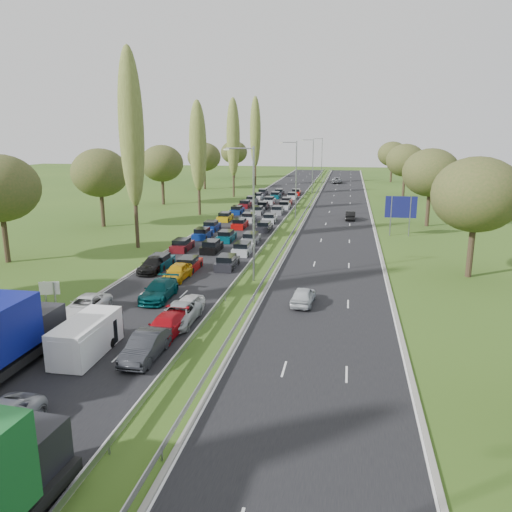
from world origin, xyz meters
The scene contains 24 objects.
ground centered at (4.50, 80.00, 0.00)m, with size 260.00×260.00×0.00m, color #2F5019.
near_carriageway centered at (-2.25, 82.50, 0.00)m, with size 10.50×215.00×0.04m, color black.
far_carriageway centered at (11.25, 82.50, 0.00)m, with size 10.50×215.00×0.04m, color black.
central_reservation centered at (4.50, 82.50, 0.55)m, with size 2.36×215.00×0.32m.
lamp_columns centered at (4.50, 78.00, 6.00)m, with size 0.18×140.18×12.00m.
poplar_row centered at (-11.50, 68.17, 12.39)m, with size 2.80×127.80×22.44m.
woodland_left centered at (-22.00, 62.63, 7.68)m, with size 8.00×166.00×11.10m.
woodland_right centered at (24.00, 66.67, 7.68)m, with size 8.00×153.00×11.10m.
traffic_queue_fill centered at (-2.29, 77.59, 0.44)m, with size 9.11×68.40×0.80m.
near_car_2 centered at (-5.98, 31.98, 0.71)m, with size 2.29×4.98×1.38m, color silver.
near_car_3 centered at (-5.67, 44.26, 0.71)m, with size 1.92×4.73×1.37m, color black.
near_car_7 centered at (-2.03, 36.46, 0.76)m, with size 2.08×5.12×1.49m, color #044043.
near_car_8 centered at (-2.40, 42.00, 0.77)m, with size 1.78×4.41×1.50m, color #C8940D.
near_car_9 centered at (1.25, 25.90, 0.79)m, with size 1.63×4.66×1.54m, color black.
near_car_10 centered at (1.34, 31.56, 0.70)m, with size 2.27×4.91×1.37m, color #A2A8AB.
near_car_11 centered at (1.20, 29.28, 0.71)m, with size 1.93×4.75×1.38m, color #AF0A14.
near_car_12 centered at (1.37, 33.35, 0.71)m, with size 1.62×4.02×1.37m, color silver.
far_car_0 centered at (9.53, 37.33, 0.71)m, with size 1.63×4.05×1.38m, color silver.
far_car_1 centered at (13.07, 78.31, 0.72)m, with size 1.47×4.22×1.39m, color black.
far_car_2 centered at (9.28, 139.11, 0.81)m, with size 2.62×5.67×1.58m, color gray.
white_van_front centered at (-2.43, 26.01, 1.13)m, with size 2.16×5.50×2.21m.
white_van_rear centered at (-2.28, 25.63, 1.00)m, with size 1.89×4.82×1.94m.
info_sign centered at (-9.40, 32.91, 1.37)m, with size 1.47×0.51×2.10m.
direction_sign centered at (19.40, 66.82, 3.57)m, with size 4.00×0.16×5.20m.
Camera 1 is at (12.70, 0.20, 12.97)m, focal length 35.00 mm.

